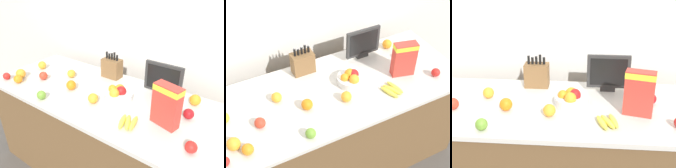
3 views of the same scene
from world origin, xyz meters
TOP-DOWN VIEW (x-y plane):
  - ground_plane at (0.00, 0.00)m, footprint 14.00×14.00m
  - wall_back at (0.00, 0.63)m, footprint 9.00×0.06m
  - counter at (0.00, 0.00)m, footprint 2.02×0.82m
  - knife_block at (-0.13, 0.30)m, footprint 0.17×0.11m
  - small_monitor at (0.39, 0.26)m, footprint 0.30×0.03m
  - cereal_box at (0.55, -0.07)m, footprint 0.19×0.12m
  - fruit_bowl at (0.14, 0.01)m, footprint 0.22×0.22m
  - banana_bunch at (0.37, -0.21)m, footprint 0.14×0.19m
  - apple_rightmost at (-0.60, -0.10)m, footprint 0.07×0.07m
  - apple_rear at (0.77, -0.22)m, footprint 0.07×0.07m
  - apple_near_bananas at (-0.34, -0.33)m, footprint 0.07×0.07m
  - apple_front at (0.66, 0.08)m, footprint 0.07×0.07m
  - orange_front_right at (0.64, 0.27)m, footprint 0.08×0.08m
  - orange_near_bowl at (-0.73, -0.27)m, footprint 0.07×0.07m
  - orange_front_center at (0.02, -0.14)m, footprint 0.08×0.08m
  - orange_back_center at (-0.43, 0.08)m, footprint 0.08×0.08m
  - orange_mid_right at (-0.26, -0.09)m, footprint 0.08×0.08m
  - orange_mid_left at (-0.79, -0.20)m, footprint 0.09×0.09m

SIDE VIEW (x-z plane):
  - ground_plane at x=0.00m, z-range 0.00..0.00m
  - counter at x=0.00m, z-range 0.00..0.87m
  - banana_bunch at x=0.37m, z-range 0.87..0.90m
  - apple_rear at x=0.77m, z-range 0.87..0.94m
  - apple_near_bananas at x=-0.34m, z-range 0.87..0.94m
  - apple_front at x=0.66m, z-range 0.87..0.94m
  - apple_rightmost at x=-0.60m, z-range 0.87..0.94m
  - orange_near_bowl at x=-0.73m, z-range 0.87..0.94m
  - orange_back_center at x=-0.43m, z-range 0.87..0.94m
  - orange_front_center at x=0.02m, z-range 0.87..0.95m
  - orange_mid_right at x=-0.26m, z-range 0.87..0.95m
  - orange_front_right at x=0.64m, z-range 0.87..0.95m
  - orange_mid_left at x=-0.79m, z-range 0.87..0.96m
  - fruit_bowl at x=0.14m, z-range 0.86..0.97m
  - knife_block at x=-0.13m, z-range 0.82..1.10m
  - small_monitor at x=0.39m, z-range 0.88..1.14m
  - cereal_box at x=0.55m, z-range 0.88..1.16m
  - wall_back at x=0.00m, z-range 0.00..2.60m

